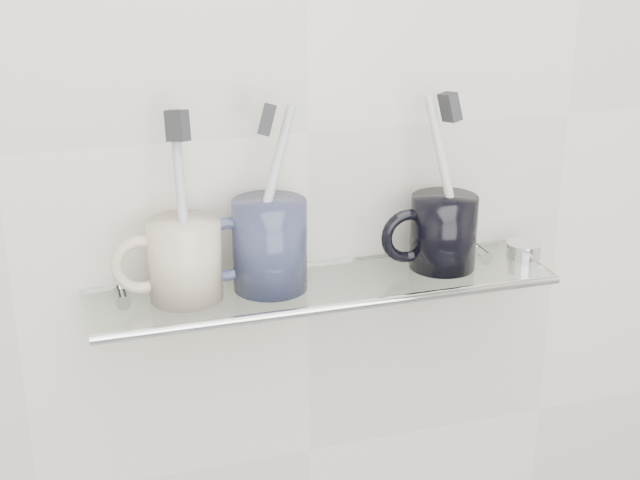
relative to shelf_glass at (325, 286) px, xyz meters
name	(u,v)px	position (x,y,z in m)	size (l,w,h in m)	color
wall_back	(308,133)	(0.00, 0.06, 0.15)	(2.50, 2.50, 0.00)	beige
shelf_glass	(325,286)	(0.00, 0.00, 0.00)	(0.50, 0.12, 0.01)	silver
shelf_rail	(341,307)	(0.00, -0.06, 0.00)	(0.01, 0.01, 0.50)	silver
bracket_left	(123,302)	(-0.21, 0.05, -0.01)	(0.02, 0.02, 0.03)	silver
bracket_right	(481,259)	(0.21, 0.05, -0.01)	(0.02, 0.02, 0.03)	silver
mug_left	(185,260)	(-0.15, 0.00, 0.05)	(0.08, 0.08, 0.08)	beige
mug_left_handle	(142,265)	(-0.19, 0.00, 0.05)	(0.06, 0.06, 0.01)	beige
toothbrush_left	(182,205)	(-0.15, 0.00, 0.10)	(0.01, 0.01, 0.19)	#A1A9C2
bristles_left	(177,126)	(-0.15, 0.00, 0.19)	(0.01, 0.02, 0.03)	#28292C
mug_center	(270,245)	(-0.06, 0.00, 0.05)	(0.08, 0.08, 0.10)	#1B213A
mug_center_handle	(227,250)	(-0.10, 0.00, 0.05)	(0.07, 0.07, 0.01)	#1B213A
toothbrush_center	(269,197)	(-0.06, 0.00, 0.10)	(0.01, 0.01, 0.19)	silver
bristles_center	(267,119)	(-0.06, 0.00, 0.19)	(0.01, 0.02, 0.03)	#28292C
mug_right	(443,232)	(0.14, 0.00, 0.05)	(0.07, 0.07, 0.08)	black
mug_right_handle	(408,236)	(0.10, 0.00, 0.05)	(0.06, 0.06, 0.01)	black
toothbrush_right	(446,180)	(0.14, 0.00, 0.10)	(0.01, 0.01, 0.19)	silver
bristles_right	(450,107)	(0.14, 0.00, 0.19)	(0.01, 0.02, 0.03)	#28292C
chrome_cap	(524,250)	(0.24, 0.00, 0.01)	(0.04, 0.04, 0.02)	silver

